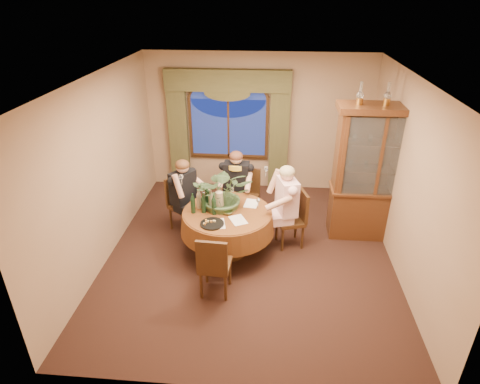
# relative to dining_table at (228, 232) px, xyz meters

# --- Properties ---
(floor) EXTENTS (5.00, 5.00, 0.00)m
(floor) POSITION_rel_dining_table_xyz_m (0.36, -0.02, -0.38)
(floor) COLOR black
(floor) RESTS_ON ground
(wall_back) EXTENTS (4.50, 0.00, 4.50)m
(wall_back) POSITION_rel_dining_table_xyz_m (0.36, 2.48, 1.02)
(wall_back) COLOR #9C7B5B
(wall_back) RESTS_ON ground
(wall_right) EXTENTS (0.00, 5.00, 5.00)m
(wall_right) POSITION_rel_dining_table_xyz_m (2.61, -0.02, 1.02)
(wall_right) COLOR #9C7B5B
(wall_right) RESTS_ON ground
(ceiling) EXTENTS (5.00, 5.00, 0.00)m
(ceiling) POSITION_rel_dining_table_xyz_m (0.36, -0.02, 2.42)
(ceiling) COLOR white
(ceiling) RESTS_ON wall_back
(window) EXTENTS (1.62, 0.10, 1.32)m
(window) POSITION_rel_dining_table_xyz_m (-0.24, 2.41, 0.92)
(window) COLOR navy
(window) RESTS_ON wall_back
(arched_transom) EXTENTS (1.60, 0.06, 0.44)m
(arched_transom) POSITION_rel_dining_table_xyz_m (-0.24, 2.41, 1.71)
(arched_transom) COLOR navy
(arched_transom) RESTS_ON wall_back
(drapery_left) EXTENTS (0.38, 0.14, 2.32)m
(drapery_left) POSITION_rel_dining_table_xyz_m (-1.27, 2.36, 0.80)
(drapery_left) COLOR #424123
(drapery_left) RESTS_ON floor
(drapery_right) EXTENTS (0.38, 0.14, 2.32)m
(drapery_right) POSITION_rel_dining_table_xyz_m (0.79, 2.36, 0.80)
(drapery_right) COLOR #424123
(drapery_right) RESTS_ON floor
(swag_valance) EXTENTS (2.45, 0.16, 0.42)m
(swag_valance) POSITION_rel_dining_table_xyz_m (-0.24, 2.33, 1.90)
(swag_valance) COLOR #424123
(swag_valance) RESTS_ON wall_back
(dining_table) EXTENTS (1.92, 1.92, 0.75)m
(dining_table) POSITION_rel_dining_table_xyz_m (0.00, 0.00, 0.00)
(dining_table) COLOR maroon
(dining_table) RESTS_ON floor
(china_cabinet) EXTENTS (1.42, 0.56, 2.29)m
(china_cabinet) POSITION_rel_dining_table_xyz_m (2.34, 0.72, 0.77)
(china_cabinet) COLOR #3E1F0E
(china_cabinet) RESTS_ON floor
(oil_lamp_left) EXTENTS (0.11, 0.11, 0.34)m
(oil_lamp_left) POSITION_rel_dining_table_xyz_m (1.94, 0.72, 2.09)
(oil_lamp_left) COLOR #A5722D
(oil_lamp_left) RESTS_ON china_cabinet
(oil_lamp_center) EXTENTS (0.11, 0.11, 0.34)m
(oil_lamp_center) POSITION_rel_dining_table_xyz_m (2.34, 0.72, 2.09)
(oil_lamp_center) COLOR #A5722D
(oil_lamp_center) RESTS_ON china_cabinet
(oil_lamp_right) EXTENTS (0.11, 0.11, 0.34)m
(oil_lamp_right) POSITION_rel_dining_table_xyz_m (2.74, 0.72, 2.09)
(oil_lamp_right) COLOR #A5722D
(oil_lamp_right) RESTS_ON china_cabinet
(chair_right) EXTENTS (0.52, 0.52, 0.96)m
(chair_right) POSITION_rel_dining_table_xyz_m (1.00, 0.30, 0.10)
(chair_right) COLOR black
(chair_right) RESTS_ON floor
(chair_back_right) EXTENTS (0.50, 0.50, 0.96)m
(chair_back_right) POSITION_rel_dining_table_xyz_m (0.22, 1.03, 0.10)
(chair_back_right) COLOR black
(chair_back_right) RESTS_ON floor
(chair_back) EXTENTS (0.59, 0.59, 0.96)m
(chair_back) POSITION_rel_dining_table_xyz_m (-0.84, 0.63, 0.10)
(chair_back) COLOR black
(chair_back) RESTS_ON floor
(chair_front_left) EXTENTS (0.44, 0.44, 0.96)m
(chair_front_left) POSITION_rel_dining_table_xyz_m (-0.06, -0.97, 0.10)
(chair_front_left) COLOR black
(chair_front_left) RESTS_ON floor
(person_pink) EXTENTS (0.60, 0.63, 1.43)m
(person_pink) POSITION_rel_dining_table_xyz_m (0.92, 0.29, 0.34)
(person_pink) COLOR beige
(person_pink) RESTS_ON floor
(person_back) EXTENTS (0.65, 0.66, 1.37)m
(person_back) POSITION_rel_dining_table_xyz_m (-0.81, 0.54, 0.31)
(person_back) COLOR black
(person_back) RESTS_ON floor
(person_scarf) EXTENTS (0.52, 0.49, 1.39)m
(person_scarf) POSITION_rel_dining_table_xyz_m (0.05, 0.95, 0.32)
(person_scarf) COLOR black
(person_scarf) RESTS_ON floor
(stoneware_vase) EXTENTS (0.15, 0.15, 0.29)m
(stoneware_vase) POSITION_rel_dining_table_xyz_m (-0.14, 0.09, 0.52)
(stoneware_vase) COLOR tan
(stoneware_vase) RESTS_ON dining_table
(centerpiece_plant) EXTENTS (0.91, 1.01, 0.79)m
(centerpiece_plant) POSITION_rel_dining_table_xyz_m (-0.07, 0.17, 0.97)
(centerpiece_plant) COLOR #3D5934
(centerpiece_plant) RESTS_ON dining_table
(olive_bowl) EXTENTS (0.16, 0.16, 0.05)m
(olive_bowl) POSITION_rel_dining_table_xyz_m (0.02, -0.07, 0.40)
(olive_bowl) COLOR #535D2B
(olive_bowl) RESTS_ON dining_table
(cheese_platter) EXTENTS (0.35, 0.35, 0.02)m
(cheese_platter) POSITION_rel_dining_table_xyz_m (-0.18, -0.40, 0.39)
(cheese_platter) COLOR black
(cheese_platter) RESTS_ON dining_table
(wine_bottle_0) EXTENTS (0.07, 0.07, 0.33)m
(wine_bottle_0) POSITION_rel_dining_table_xyz_m (-0.19, -0.10, 0.54)
(wine_bottle_0) COLOR black
(wine_bottle_0) RESTS_ON dining_table
(wine_bottle_1) EXTENTS (0.07, 0.07, 0.33)m
(wine_bottle_1) POSITION_rel_dining_table_xyz_m (-0.45, 0.07, 0.54)
(wine_bottle_1) COLOR tan
(wine_bottle_1) RESTS_ON dining_table
(wine_bottle_2) EXTENTS (0.07, 0.07, 0.33)m
(wine_bottle_2) POSITION_rel_dining_table_xyz_m (-0.36, -0.05, 0.54)
(wine_bottle_2) COLOR black
(wine_bottle_2) RESTS_ON dining_table
(wine_bottle_3) EXTENTS (0.07, 0.07, 0.33)m
(wine_bottle_3) POSITION_rel_dining_table_xyz_m (-0.26, 0.06, 0.54)
(wine_bottle_3) COLOR tan
(wine_bottle_3) RESTS_ON dining_table
(wine_bottle_4) EXTENTS (0.07, 0.07, 0.33)m
(wine_bottle_4) POSITION_rel_dining_table_xyz_m (-0.35, 0.19, 0.54)
(wine_bottle_4) COLOR black
(wine_bottle_4) RESTS_ON dining_table
(wine_bottle_5) EXTENTS (0.07, 0.07, 0.33)m
(wine_bottle_5) POSITION_rel_dining_table_xyz_m (-0.52, -0.08, 0.54)
(wine_bottle_5) COLOR black
(wine_bottle_5) RESTS_ON dining_table
(tasting_paper_0) EXTENTS (0.32, 0.36, 0.00)m
(tasting_paper_0) POSITION_rel_dining_table_xyz_m (0.19, -0.25, 0.38)
(tasting_paper_0) COLOR white
(tasting_paper_0) RESTS_ON dining_table
(tasting_paper_1) EXTENTS (0.25, 0.33, 0.00)m
(tasting_paper_1) POSITION_rel_dining_table_xyz_m (0.36, 0.28, 0.38)
(tasting_paper_1) COLOR white
(tasting_paper_1) RESTS_ON dining_table
(tasting_paper_2) EXTENTS (0.27, 0.34, 0.00)m
(tasting_paper_2) POSITION_rel_dining_table_xyz_m (-0.10, -0.38, 0.38)
(tasting_paper_2) COLOR white
(tasting_paper_2) RESTS_ON dining_table
(wine_glass_person_pink) EXTENTS (0.07, 0.07, 0.18)m
(wine_glass_person_pink) POSITION_rel_dining_table_xyz_m (0.47, 0.15, 0.46)
(wine_glass_person_pink) COLOR silver
(wine_glass_person_pink) RESTS_ON dining_table
(wine_glass_person_back) EXTENTS (0.07, 0.07, 0.18)m
(wine_glass_person_back) POSITION_rel_dining_table_xyz_m (-0.41, 0.28, 0.46)
(wine_glass_person_back) COLOR silver
(wine_glass_person_back) RESTS_ON dining_table
(wine_glass_person_scarf) EXTENTS (0.07, 0.07, 0.18)m
(wine_glass_person_scarf) POSITION_rel_dining_table_xyz_m (0.03, 0.49, 0.46)
(wine_glass_person_scarf) COLOR silver
(wine_glass_person_scarf) RESTS_ON dining_table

